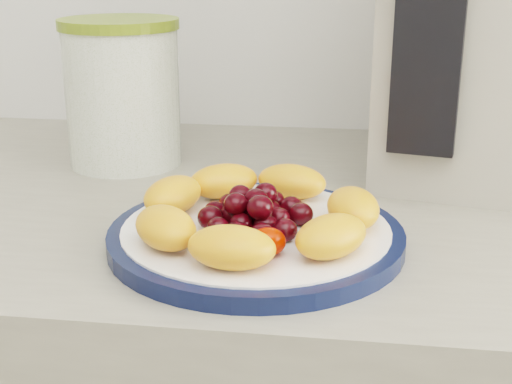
# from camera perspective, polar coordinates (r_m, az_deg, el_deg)

# --- Properties ---
(plate_rim) EXTENTS (0.26, 0.26, 0.01)m
(plate_rim) POSITION_cam_1_polar(r_m,az_deg,el_deg) (0.64, 0.00, -3.60)
(plate_rim) COLOR #0E1738
(plate_rim) RESTS_ON counter
(plate_face) EXTENTS (0.24, 0.24, 0.02)m
(plate_face) POSITION_cam_1_polar(r_m,az_deg,el_deg) (0.64, 0.00, -3.51)
(plate_face) COLOR white
(plate_face) RESTS_ON counter
(canister) EXTENTS (0.15, 0.15, 0.16)m
(canister) POSITION_cam_1_polar(r_m,az_deg,el_deg) (0.88, -10.59, 7.41)
(canister) COLOR #49621A
(canister) RESTS_ON counter
(canister_lid) EXTENTS (0.16, 0.16, 0.01)m
(canister_lid) POSITION_cam_1_polar(r_m,az_deg,el_deg) (0.87, -10.95, 13.08)
(canister_lid) COLOR olive
(canister_lid) RESTS_ON canister
(appliance_body) EXTENTS (0.28, 0.35, 0.39)m
(appliance_body) POSITION_cam_1_polar(r_m,az_deg,el_deg) (0.88, 18.75, 14.06)
(appliance_body) COLOR #ABA695
(appliance_body) RESTS_ON counter
(appliance_panel) EXTENTS (0.07, 0.04, 0.29)m
(appliance_panel) POSITION_cam_1_polar(r_m,az_deg,el_deg) (0.72, 13.85, 14.07)
(appliance_panel) COLOR black
(appliance_panel) RESTS_ON appliance_body
(fruit_plate) EXTENTS (0.23, 0.23, 0.04)m
(fruit_plate) POSITION_cam_1_polar(r_m,az_deg,el_deg) (0.63, -0.26, -1.48)
(fruit_plate) COLOR orange
(fruit_plate) RESTS_ON plate_face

